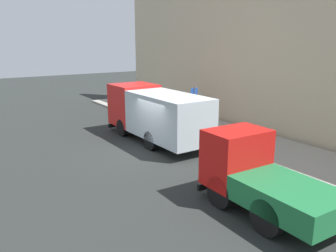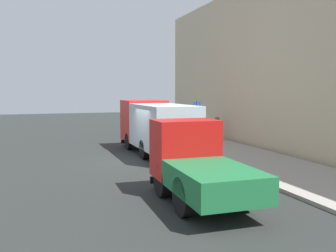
{
  "view_description": "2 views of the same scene",
  "coord_description": "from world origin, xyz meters",
  "views": [
    {
      "loc": [
        -8.22,
        -14.19,
        5.4
      ],
      "look_at": [
        0.93,
        -0.36,
        1.27
      ],
      "focal_mm": 37.38,
      "sensor_mm": 36.0,
      "label": 1
    },
    {
      "loc": [
        -4.68,
        -17.46,
        3.43
      ],
      "look_at": [
        1.48,
        -0.03,
        1.65
      ],
      "focal_mm": 39.67,
      "sensor_mm": 36.0,
      "label": 2
    }
  ],
  "objects": [
    {
      "name": "ground",
      "position": [
        0.0,
        0.0,
        0.0
      ],
      "size": [
        80.0,
        80.0,
        0.0
      ],
      "primitive_type": "plane",
      "color": "#272A29"
    },
    {
      "name": "sidewalk",
      "position": [
        5.12,
        0.0,
        0.07
      ],
      "size": [
        4.24,
        30.0,
        0.13
      ],
      "primitive_type": "cube",
      "color": "#9D978D",
      "rests_on": "ground"
    },
    {
      "name": "building_facade",
      "position": [
        7.74,
        0.0,
        4.93
      ],
      "size": [
        0.5,
        30.0,
        9.85
      ],
      "primitive_type": "cube",
      "color": "beige",
      "rests_on": "ground"
    },
    {
      "name": "large_utility_truck",
      "position": [
        1.32,
        1.46,
        1.59
      ],
      "size": [
        2.4,
        7.36,
        2.84
      ],
      "rotation": [
        0.0,
        0.0,
        0.01
      ],
      "color": "red",
      "rests_on": "ground"
    },
    {
      "name": "small_flatbed_truck",
      "position": [
        -0.07,
        -7.1,
        1.16
      ],
      "size": [
        2.21,
        4.75,
        2.45
      ],
      "rotation": [
        0.0,
        0.0,
        -0.03
      ],
      "color": "red",
      "rests_on": "ground"
    },
    {
      "name": "pedestrian_walking",
      "position": [
        3.89,
        5.03,
        1.08
      ],
      "size": [
        0.49,
        0.49,
        1.78
      ],
      "rotation": [
        0.0,
        0.0,
        2.05
      ],
      "color": "#41364B",
      "rests_on": "sidewalk"
    },
    {
      "name": "pedestrian_standing",
      "position": [
        3.56,
        2.88,
        1.03
      ],
      "size": [
        0.52,
        0.52,
        1.71
      ],
      "rotation": [
        0.0,
        0.0,
        5.45
      ],
      "color": "#524C3F",
      "rests_on": "sidewalk"
    },
    {
      "name": "pedestrian_third",
      "position": [
        6.81,
        5.06,
        1.01
      ],
      "size": [
        0.47,
        0.47,
        1.65
      ],
      "rotation": [
        0.0,
        0.0,
        2.57
      ],
      "color": "#49374D",
      "rests_on": "sidewalk"
    },
    {
      "name": "traffic_cone_orange",
      "position": [
        3.63,
        5.4,
        0.47
      ],
      "size": [
        0.47,
        0.47,
        0.66
      ],
      "primitive_type": "cone",
      "color": "orange",
      "rests_on": "sidewalk"
    },
    {
      "name": "street_sign_post",
      "position": [
        3.43,
        0.81,
        1.75
      ],
      "size": [
        0.44,
        0.08,
        2.75
      ],
      "color": "#4C5156",
      "rests_on": "sidewalk"
    }
  ]
}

